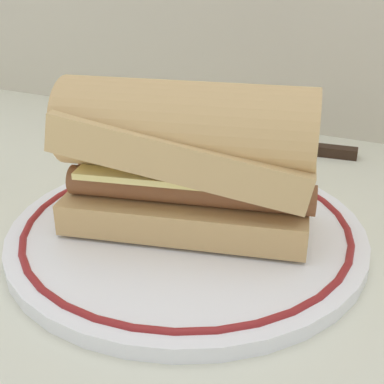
# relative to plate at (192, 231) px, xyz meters

# --- Properties ---
(ground_plane) EXTENTS (1.50, 1.50, 0.00)m
(ground_plane) POSITION_rel_plate_xyz_m (-0.00, 0.01, -0.01)
(ground_plane) COLOR beige
(plate) EXTENTS (0.30, 0.30, 0.01)m
(plate) POSITION_rel_plate_xyz_m (0.00, 0.00, 0.00)
(plate) COLOR white
(plate) RESTS_ON ground_plane
(sausage_sandwich) EXTENTS (0.22, 0.13, 0.12)m
(sausage_sandwich) POSITION_rel_plate_xyz_m (-0.00, -0.00, 0.07)
(sausage_sandwich) COLOR tan
(sausage_sandwich) RESTS_ON plate
(butter_knife) EXTENTS (0.14, 0.03, 0.01)m
(butter_knife) POSITION_rel_plate_xyz_m (0.04, 0.24, -0.00)
(butter_knife) COLOR silver
(butter_knife) RESTS_ON ground_plane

